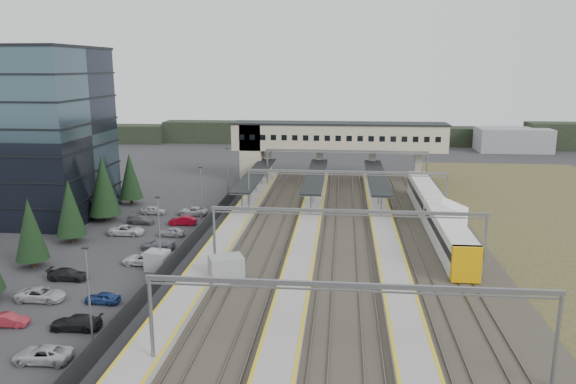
# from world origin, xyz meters

# --- Properties ---
(ground) EXTENTS (220.00, 220.00, 0.00)m
(ground) POSITION_xyz_m (0.00, 0.00, 0.00)
(ground) COLOR #2B2B2D
(ground) RESTS_ON ground
(office_building) EXTENTS (24.30, 18.30, 24.30)m
(office_building) POSITION_xyz_m (-36.00, 12.00, 12.19)
(office_building) COLOR #354955
(office_building) RESTS_ON ground
(conifer_row) EXTENTS (4.42, 49.82, 9.50)m
(conifer_row) POSITION_xyz_m (-22.00, -3.86, 4.84)
(conifer_row) COLOR black
(conifer_row) RESTS_ON ground
(car_park) EXTENTS (10.59, 44.57, 1.28)m
(car_park) POSITION_xyz_m (-13.26, -6.69, 0.61)
(car_park) COLOR #9E9FA2
(car_park) RESTS_ON ground
(lampposts) EXTENTS (0.50, 53.25, 8.07)m
(lampposts) POSITION_xyz_m (-8.00, 1.25, 4.34)
(lampposts) COLOR slate
(lampposts) RESTS_ON ground
(fence) EXTENTS (0.08, 90.00, 2.00)m
(fence) POSITION_xyz_m (-6.50, 5.00, 1.00)
(fence) COLOR #26282B
(fence) RESTS_ON ground
(relay_cabin_near) EXTENTS (4.04, 3.58, 2.78)m
(relay_cabin_near) POSITION_xyz_m (-0.10, -11.15, 1.39)
(relay_cabin_near) COLOR gray
(relay_cabin_near) RESTS_ON ground
(relay_cabin_far) EXTENTS (2.61, 2.29, 2.13)m
(relay_cabin_far) POSITION_xyz_m (-8.27, -8.30, 1.07)
(relay_cabin_far) COLOR gray
(relay_cabin_far) RESTS_ON ground
(rail_corridor) EXTENTS (34.00, 90.00, 0.92)m
(rail_corridor) POSITION_xyz_m (9.34, 5.00, 0.29)
(rail_corridor) COLOR #39352C
(rail_corridor) RESTS_ON ground
(canopies) EXTENTS (23.10, 30.00, 3.28)m
(canopies) POSITION_xyz_m (7.00, 27.00, 3.92)
(canopies) COLOR black
(canopies) RESTS_ON ground
(footbridge) EXTENTS (40.40, 6.40, 11.20)m
(footbridge) POSITION_xyz_m (7.70, 42.00, 7.93)
(footbridge) COLOR #B1A98B
(footbridge) RESTS_ON ground
(gantries) EXTENTS (28.40, 62.28, 7.17)m
(gantries) POSITION_xyz_m (12.00, 3.00, 6.00)
(gantries) COLOR slate
(gantries) RESTS_ON ground
(train) EXTENTS (2.96, 41.18, 3.73)m
(train) POSITION_xyz_m (24.00, 10.69, 2.12)
(train) COLOR silver
(train) RESTS_ON ground
(billboard) EXTENTS (2.17, 5.64, 5.04)m
(billboard) POSITION_xyz_m (25.42, 5.41, 3.39)
(billboard) COLOR slate
(billboard) RESTS_ON ground
(treeline_far) EXTENTS (170.00, 19.00, 7.00)m
(treeline_far) POSITION_xyz_m (23.81, 92.28, 2.95)
(treeline_far) COLOR black
(treeline_far) RESTS_ON ground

